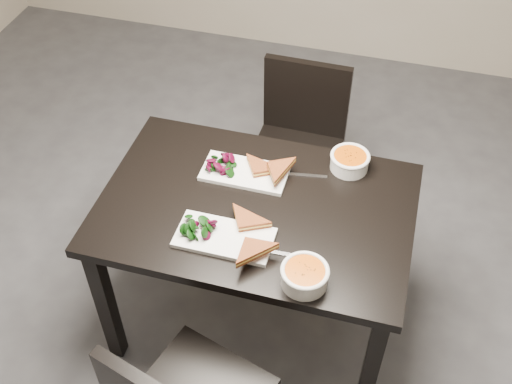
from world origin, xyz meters
TOP-DOWN VIEW (x-y plane):
  - ground at (0.00, 0.00)m, footprint 5.00×5.00m
  - table at (0.02, 0.19)m, footprint 1.20×0.80m
  - chair_far at (0.04, 0.93)m, footprint 0.43×0.43m
  - plate_near at (-0.04, -0.01)m, footprint 0.35×0.18m
  - sandwich_near at (0.02, 0.01)m, footprint 0.22×0.20m
  - salad_near at (-0.14, -0.01)m, footprint 0.11×0.10m
  - soup_bowl_near at (0.28, -0.12)m, footprint 0.17×0.17m
  - cutlery_near at (0.19, -0.02)m, footprint 0.18×0.02m
  - plate_far at (-0.07, 0.34)m, footprint 0.34×0.17m
  - sandwich_far at (-0.00, 0.33)m, footprint 0.21×0.20m
  - salad_far at (-0.17, 0.34)m, footprint 0.11×0.10m
  - soup_bowl_far at (0.33, 0.49)m, footprint 0.16×0.16m
  - cutlery_far at (0.17, 0.40)m, footprint 0.18×0.04m

SIDE VIEW (x-z plane):
  - ground at x=0.00m, z-range 0.00..0.00m
  - chair_far at x=0.04m, z-range 0.06..0.91m
  - table at x=0.02m, z-range 0.28..1.03m
  - cutlery_near at x=0.19m, z-range 0.75..0.75m
  - cutlery_far at x=0.17m, z-range 0.75..0.75m
  - plate_far at x=-0.07m, z-range 0.75..0.77m
  - plate_near at x=-0.04m, z-range 0.75..0.77m
  - soup_bowl_far at x=0.33m, z-range 0.75..0.83m
  - salad_far at x=-0.17m, z-range 0.77..0.81m
  - soup_bowl_near at x=0.28m, z-range 0.75..0.83m
  - salad_near at x=-0.14m, z-range 0.77..0.82m
  - sandwich_far at x=0.00m, z-range 0.77..0.82m
  - sandwich_near at x=0.02m, z-range 0.77..0.83m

